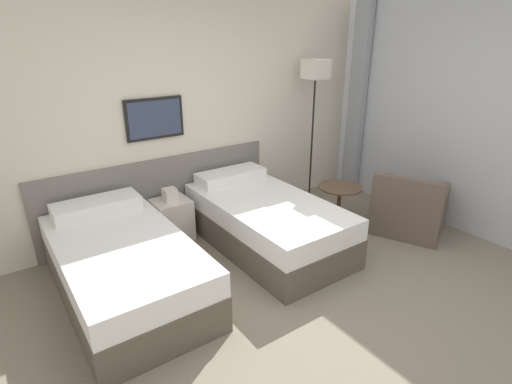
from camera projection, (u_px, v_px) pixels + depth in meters
The scene contains 9 objects.
ground_plane at pixel (324, 320), 3.27m from camera, with size 16.00×16.00×0.00m, color slate.
wall_headboard at pixel (186, 117), 4.52m from camera, with size 10.00×0.10×2.70m.
wall_window at pixel (508, 121), 4.12m from camera, with size 0.21×4.77×2.70m.
bed_near_door at pixel (124, 266), 3.51m from camera, with size 1.02×1.91×0.67m.
bed_near_window at pixel (266, 221), 4.34m from camera, with size 1.02×1.91×0.67m.
nightstand at pixel (172, 219), 4.48m from camera, with size 0.40×0.36×0.61m.
floor_lamp at pixel (315, 81), 5.02m from camera, with size 0.27×0.27×1.89m.
side_table at pixel (339, 198), 4.76m from camera, with size 0.51×0.51×0.51m.
armchair at pixel (408, 211), 4.67m from camera, with size 0.96×0.98×0.74m.
Camera 1 is at (-1.99, -1.84, 2.19)m, focal length 28.00 mm.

